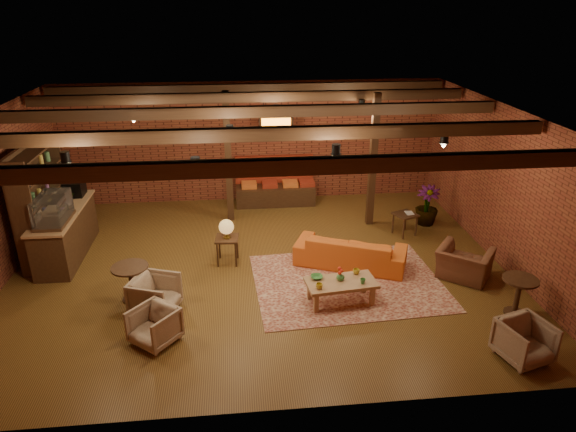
{
  "coord_description": "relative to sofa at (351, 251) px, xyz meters",
  "views": [
    {
      "loc": [
        -0.38,
        -9.36,
        5.19
      ],
      "look_at": [
        0.6,
        0.2,
        1.06
      ],
      "focal_mm": 32.0,
      "sensor_mm": 36.0,
      "label": 1
    }
  ],
  "objects": [
    {
      "name": "plant_counter",
      "position": [
        -5.88,
        1.25,
        0.89
      ],
      "size": [
        0.35,
        0.39,
        0.3
      ],
      "primitive_type": "imported",
      "color": "#337F33",
      "rests_on": "service_counter"
    },
    {
      "name": "wall_back",
      "position": [
        -1.88,
        4.05,
        1.27
      ],
      "size": [
        10.0,
        0.02,
        3.2
      ],
      "primitive_type": "cube",
      "color": "maroon",
      "rests_on": "ground"
    },
    {
      "name": "banquette",
      "position": [
        -1.28,
        3.6,
        0.17
      ],
      "size": [
        2.1,
        0.7,
        1.0
      ],
      "primitive_type": null,
      "color": "maroon",
      "rests_on": "ground"
    },
    {
      "name": "coffee_table",
      "position": [
        -0.49,
        -1.38,
        0.06
      ],
      "size": [
        1.33,
        0.77,
        0.69
      ],
      "rotation": [
        0.0,
        0.0,
        0.12
      ],
      "color": "#9F714A",
      "rests_on": "floor"
    },
    {
      "name": "rug",
      "position": [
        -0.2,
        -0.71,
        -0.32
      ],
      "size": [
        3.78,
        2.98,
        0.01
      ],
      "primitive_type": "cube",
      "rotation": [
        0.0,
        0.0,
        0.06
      ],
      "color": "maroon",
      "rests_on": "floor"
    },
    {
      "name": "post_left",
      "position": [
        -2.48,
        2.65,
        1.27
      ],
      "size": [
        0.16,
        0.16,
        3.2
      ],
      "primitive_type": "cube",
      "color": "black",
      "rests_on": "ground"
    },
    {
      "name": "floor",
      "position": [
        -1.88,
        0.05,
        -0.33
      ],
      "size": [
        10.0,
        10.0,
        0.0
      ],
      "primitive_type": "plane",
      "color": "#422A10",
      "rests_on": "ground"
    },
    {
      "name": "side_table_lamp",
      "position": [
        -2.54,
        0.36,
        0.42
      ],
      "size": [
        0.51,
        0.51,
        0.98
      ],
      "rotation": [
        0.0,
        0.0,
        -0.09
      ],
      "color": "black",
      "rests_on": "floor"
    },
    {
      "name": "post_right",
      "position": [
        0.92,
        2.05,
        1.27
      ],
      "size": [
        0.16,
        0.16,
        3.2
      ],
      "primitive_type": "cube",
      "color": "black",
      "rests_on": "ground"
    },
    {
      "name": "plant_tall",
      "position": [
        2.3,
        1.87,
        1.14
      ],
      "size": [
        2.18,
        2.18,
        2.93
      ],
      "primitive_type": "imported",
      "rotation": [
        0.0,
        0.0,
        -0.43
      ],
      "color": "#4C7F4C",
      "rests_on": "floor"
    },
    {
      "name": "sofa",
      "position": [
        0.0,
        0.0,
        0.0
      ],
      "size": [
        2.42,
        1.69,
        0.66
      ],
      "primitive_type": "imported",
      "rotation": [
        0.0,
        0.0,
        2.74
      ],
      "color": "#CA581C",
      "rests_on": "floor"
    },
    {
      "name": "armchair_right",
      "position": [
        2.12,
        -0.76,
        0.1
      ],
      "size": [
        1.17,
        1.11,
        0.86
      ],
      "primitive_type": "imported",
      "rotation": [
        0.0,
        0.0,
        2.47
      ],
      "color": "brown",
      "rests_on": "floor"
    },
    {
      "name": "wall_right",
      "position": [
        3.12,
        0.05,
        1.27
      ],
      "size": [
        0.02,
        8.0,
        3.2
      ],
      "primitive_type": "cube",
      "color": "maroon",
      "rests_on": "ground"
    },
    {
      "name": "wall_front",
      "position": [
        -1.88,
        -3.95,
        1.27
      ],
      "size": [
        10.0,
        0.02,
        3.2
      ],
      "primitive_type": "cube",
      "color": "maroon",
      "rests_on": "ground"
    },
    {
      "name": "armchair_b",
      "position": [
        -3.7,
        -2.25,
        0.01
      ],
      "size": [
        0.9,
        0.9,
        0.68
      ],
      "primitive_type": "imported",
      "rotation": [
        0.0,
        0.0,
        -0.7
      ],
      "color": "#C2B796",
      "rests_on": "floor"
    },
    {
      "name": "shelving_hutch",
      "position": [
        -6.38,
        1.15,
        0.87
      ],
      "size": [
        0.52,
        2.0,
        2.4
      ],
      "primitive_type": null,
      "color": "black",
      "rests_on": "ground"
    },
    {
      "name": "ceiling_spotlights",
      "position": [
        -1.88,
        0.05,
        2.53
      ],
      "size": [
        6.4,
        4.4,
        0.28
      ],
      "primitive_type": null,
      "color": "black",
      "rests_on": "ceiling"
    },
    {
      "name": "armchair_far",
      "position": [
        2.01,
        -3.25,
        0.03
      ],
      "size": [
        0.86,
        0.83,
        0.72
      ],
      "primitive_type": "imported",
      "rotation": [
        0.0,
        0.0,
        0.28
      ],
      "color": "#C2B796",
      "rests_on": "floor"
    },
    {
      "name": "ceiling_beams",
      "position": [
        -1.88,
        0.05,
        2.75
      ],
      "size": [
        9.8,
        6.4,
        0.22
      ],
      "primitive_type": null,
      "color": "black",
      "rests_on": "ceiling"
    },
    {
      "name": "round_table_right",
      "position": [
        2.52,
        -2.07,
        0.14
      ],
      "size": [
        0.61,
        0.61,
        0.71
      ],
      "color": "black",
      "rests_on": "floor"
    },
    {
      "name": "armchair_a",
      "position": [
        -3.8,
        -1.36,
        0.05
      ],
      "size": [
        0.89,
        0.92,
        0.75
      ],
      "primitive_type": "imported",
      "rotation": [
        0.0,
        0.0,
        1.22
      ],
      "color": "#C2B796",
      "rests_on": "floor"
    },
    {
      "name": "ceiling_pipe",
      "position": [
        -1.88,
        1.65,
        2.52
      ],
      "size": [
        9.6,
        0.12,
        0.12
      ],
      "primitive_type": "cylinder",
      "rotation": [
        0.0,
        1.57,
        0.0
      ],
      "color": "black",
      "rests_on": "ceiling"
    },
    {
      "name": "round_table_left",
      "position": [
        -4.28,
        -0.91,
        0.14
      ],
      "size": [
        0.67,
        0.67,
        0.69
      ],
      "color": "black",
      "rests_on": "floor"
    },
    {
      "name": "service_sign",
      "position": [
        -1.28,
        3.15,
        2.02
      ],
      "size": [
        0.86,
        0.06,
        0.3
      ],
      "primitive_type": "cube",
      "color": "orange",
      "rests_on": "ceiling"
    },
    {
      "name": "service_counter",
      "position": [
        -5.98,
        1.05,
        0.47
      ],
      "size": [
        0.8,
        2.5,
        1.6
      ],
      "primitive_type": null,
      "color": "black",
      "rests_on": "ground"
    },
    {
      "name": "side_table_book",
      "position": [
        1.58,
        1.33,
        0.16
      ],
      "size": [
        0.62,
        0.62,
        0.55
      ],
      "rotation": [
        0.0,
        0.0,
        0.4
      ],
      "color": "black",
      "rests_on": "floor"
    },
    {
      "name": "ceiling",
      "position": [
        -1.88,
        0.05,
        2.87
      ],
      "size": [
        10.0,
        8.0,
        0.02
      ],
      "primitive_type": "cube",
      "color": "black",
      "rests_on": "wall_back"
    }
  ]
}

